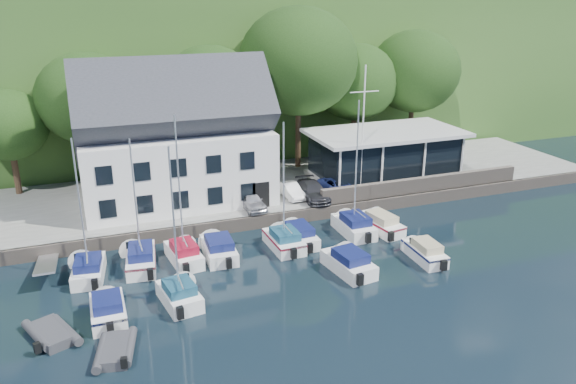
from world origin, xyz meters
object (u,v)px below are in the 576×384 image
(car_silver, at_px, (251,201))
(car_white, at_px, (291,190))
(flagpole, at_px, (363,131))
(car_blue, at_px, (339,186))
(boat_r1_3, at_px, (219,247))
(boat_r1_6, at_px, (356,173))
(boat_r1_5, at_px, (298,233))
(boat_r2_1, at_px, (175,232))
(dinghy_0, at_px, (52,332))
(boat_r1_0, at_px, (81,214))
(boat_r1_1, at_px, (135,200))
(boat_r1_2, at_px, (180,198))
(boat_r2_3, at_px, (349,261))
(boat_r2_4, at_px, (425,250))
(boat_r1_7, at_px, (380,221))
(car_dgrey, at_px, (313,191))
(boat_r2_0, at_px, (108,307))
(harbor_building, at_px, (175,146))
(dinghy_1, at_px, (115,348))
(club_pavilion, at_px, (385,154))
(boat_r1_4, at_px, (284,189))

(car_silver, xyz_separation_m, car_white, (3.68, 1.31, -0.06))
(flagpole, bearing_deg, car_blue, 171.97)
(boat_r1_3, bearing_deg, boat_r1_6, 4.23)
(boat_r1_5, bearing_deg, boat_r1_6, -0.91)
(car_white, height_order, boat_r2_1, boat_r2_1)
(car_blue, bearing_deg, dinghy_0, -159.69)
(boat_r1_0, height_order, boat_r1_1, boat_r1_1)
(boat_r1_2, height_order, boat_r2_3, boat_r1_2)
(car_blue, distance_m, boat_r1_5, 8.00)
(boat_r2_3, bearing_deg, boat_r2_4, -10.14)
(boat_r2_3, bearing_deg, boat_r1_7, 37.27)
(car_dgrey, height_order, boat_r2_0, car_dgrey)
(dinghy_0, bearing_deg, boat_r1_5, -1.28)
(car_blue, bearing_deg, harbor_building, 156.65)
(harbor_building, bearing_deg, boat_r1_1, -114.43)
(boat_r1_5, height_order, dinghy_1, boat_r1_5)
(boat_r1_5, relative_size, dinghy_0, 1.80)
(boat_r2_3, bearing_deg, dinghy_0, 176.47)
(boat_r1_6, relative_size, dinghy_1, 2.99)
(harbor_building, relative_size, club_pavilion, 1.09)
(car_white, bearing_deg, harbor_building, 159.38)
(boat_r1_3, distance_m, boat_r2_1, 7.14)
(boat_r1_6, bearing_deg, harbor_building, 141.52)
(boat_r1_1, distance_m, boat_r2_0, 7.11)
(dinghy_0, bearing_deg, boat_r1_4, -1.44)
(boat_r1_0, xyz_separation_m, boat_r2_0, (0.80, -5.23, -3.44))
(boat_r1_4, xyz_separation_m, boat_r2_0, (-11.73, -4.99, -3.57))
(flagpole, relative_size, dinghy_1, 3.33)
(boat_r2_1, height_order, dinghy_1, boat_r2_1)
(boat_r1_1, xyz_separation_m, dinghy_0, (-5.12, -6.37, -4.15))
(boat_r1_5, bearing_deg, flagpole, 34.40)
(boat_r1_0, relative_size, boat_r2_4, 1.58)
(boat_r1_2, bearing_deg, boat_r1_1, 168.01)
(car_silver, xyz_separation_m, dinghy_0, (-13.84, -11.18, -1.25))
(boat_r1_4, xyz_separation_m, boat_r2_4, (7.94, -4.79, -3.60))
(boat_r1_6, bearing_deg, car_blue, 76.20)
(car_dgrey, height_order, boat_r2_4, car_dgrey)
(boat_r1_3, bearing_deg, flagpole, 25.60)
(car_dgrey, distance_m, boat_r1_5, 6.20)
(boat_r1_0, relative_size, boat_r2_1, 0.95)
(car_silver, relative_size, boat_r2_1, 0.42)
(boat_r1_0, distance_m, boat_r1_7, 20.35)
(boat_r2_4, bearing_deg, boat_r1_4, 150.98)
(club_pavilion, distance_m, boat_r1_6, 10.97)
(boat_r2_0, height_order, dinghy_0, boat_r2_0)
(flagpole, bearing_deg, boat_r1_6, -121.23)
(boat_r1_0, distance_m, boat_r2_3, 16.23)
(car_white, height_order, boat_r1_4, boat_r1_4)
(boat_r1_6, distance_m, dinghy_0, 21.45)
(car_white, relative_size, boat_r2_3, 0.61)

